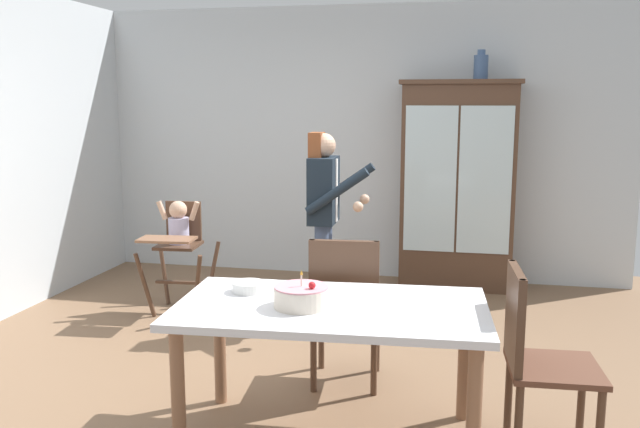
{
  "coord_description": "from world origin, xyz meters",
  "views": [
    {
      "loc": [
        1.04,
        -4.02,
        1.77
      ],
      "look_at": [
        0.03,
        0.7,
        0.95
      ],
      "focal_mm": 37.42,
      "sensor_mm": 36.0,
      "label": 1
    }
  ],
  "objects_px": {
    "adult_person": "(325,204)",
    "serving_bowl": "(249,287)",
    "dining_table": "(331,322)",
    "birthday_cake": "(302,296)",
    "china_cabinet": "(457,185)",
    "ceramic_vase": "(481,67)",
    "dining_chair_far_side": "(345,302)",
    "dining_chair_right_end": "(534,349)",
    "high_chair_with_toddler": "(178,236)"
  },
  "relations": [
    {
      "from": "dining_table",
      "to": "dining_chair_far_side",
      "type": "distance_m",
      "value": 0.66
    },
    {
      "from": "china_cabinet",
      "to": "ceramic_vase",
      "type": "xyz_separation_m",
      "value": [
        0.17,
        0.0,
        1.09
      ]
    },
    {
      "from": "adult_person",
      "to": "dining_chair_far_side",
      "type": "distance_m",
      "value": 1.32
    },
    {
      "from": "high_chair_with_toddler",
      "to": "adult_person",
      "type": "distance_m",
      "value": 1.3
    },
    {
      "from": "ceramic_vase",
      "to": "birthday_cake",
      "type": "xyz_separation_m",
      "value": [
        -0.91,
        -3.23,
        -1.29
      ]
    },
    {
      "from": "birthday_cake",
      "to": "dining_chair_right_end",
      "type": "height_order",
      "value": "dining_chair_right_end"
    },
    {
      "from": "dining_chair_far_side",
      "to": "birthday_cake",
      "type": "bearing_deg",
      "value": 77.62
    },
    {
      "from": "adult_person",
      "to": "dining_chair_right_end",
      "type": "distance_m",
      "value": 2.32
    },
    {
      "from": "high_chair_with_toddler",
      "to": "adult_person",
      "type": "relative_size",
      "value": 0.62
    },
    {
      "from": "dining_table",
      "to": "birthday_cake",
      "type": "relative_size",
      "value": 5.86
    },
    {
      "from": "dining_chair_far_side",
      "to": "dining_chair_right_end",
      "type": "xyz_separation_m",
      "value": [
        1.05,
        -0.59,
        0.0
      ]
    },
    {
      "from": "ceramic_vase",
      "to": "adult_person",
      "type": "distance_m",
      "value": 2.09
    },
    {
      "from": "high_chair_with_toddler",
      "to": "dining_table",
      "type": "distance_m",
      "value": 2.52
    },
    {
      "from": "adult_person",
      "to": "dining_chair_far_side",
      "type": "height_order",
      "value": "adult_person"
    },
    {
      "from": "ceramic_vase",
      "to": "adult_person",
      "type": "height_order",
      "value": "ceramic_vase"
    },
    {
      "from": "dining_table",
      "to": "dining_chair_far_side",
      "type": "bearing_deg",
      "value": 93.48
    },
    {
      "from": "serving_bowl",
      "to": "birthday_cake",
      "type": "bearing_deg",
      "value": -30.26
    },
    {
      "from": "ceramic_vase",
      "to": "dining_chair_far_side",
      "type": "height_order",
      "value": "ceramic_vase"
    },
    {
      "from": "dining_chair_far_side",
      "to": "serving_bowl",
      "type": "bearing_deg",
      "value": 44.59
    },
    {
      "from": "adult_person",
      "to": "dining_chair_right_end",
      "type": "height_order",
      "value": "adult_person"
    },
    {
      "from": "serving_bowl",
      "to": "ceramic_vase",
      "type": "bearing_deg",
      "value": 67.52
    },
    {
      "from": "birthday_cake",
      "to": "dining_chair_far_side",
      "type": "bearing_deg",
      "value": 82.14
    },
    {
      "from": "china_cabinet",
      "to": "birthday_cake",
      "type": "xyz_separation_m",
      "value": [
        -0.73,
        -3.23,
        -0.19
      ]
    },
    {
      "from": "high_chair_with_toddler",
      "to": "adult_person",
      "type": "height_order",
      "value": "adult_person"
    },
    {
      "from": "china_cabinet",
      "to": "dining_table",
      "type": "xyz_separation_m",
      "value": [
        -0.59,
        -3.16,
        -0.34
      ]
    },
    {
      "from": "adult_person",
      "to": "high_chair_with_toddler",
      "type": "bearing_deg",
      "value": 87.12
    },
    {
      "from": "ceramic_vase",
      "to": "dining_chair_far_side",
      "type": "distance_m",
      "value": 3.05
    },
    {
      "from": "dining_chair_far_side",
      "to": "high_chair_with_toddler",
      "type": "bearing_deg",
      "value": -41.43
    },
    {
      "from": "birthday_cake",
      "to": "high_chair_with_toddler",
      "type": "bearing_deg",
      "value": 128.29
    },
    {
      "from": "dining_table",
      "to": "serving_bowl",
      "type": "distance_m",
      "value": 0.52
    },
    {
      "from": "china_cabinet",
      "to": "dining_chair_right_end",
      "type": "xyz_separation_m",
      "value": [
        0.42,
        -3.1,
        -0.43
      ]
    },
    {
      "from": "dining_table",
      "to": "birthday_cake",
      "type": "distance_m",
      "value": 0.21
    },
    {
      "from": "dining_chair_far_side",
      "to": "dining_chair_right_end",
      "type": "relative_size",
      "value": 1.0
    },
    {
      "from": "high_chair_with_toddler",
      "to": "adult_person",
      "type": "bearing_deg",
      "value": -6.56
    },
    {
      "from": "adult_person",
      "to": "dining_table",
      "type": "bearing_deg",
      "value": -168.58
    },
    {
      "from": "adult_person",
      "to": "serving_bowl",
      "type": "relative_size",
      "value": 8.5
    },
    {
      "from": "dining_chair_far_side",
      "to": "dining_chair_right_end",
      "type": "height_order",
      "value": "same"
    },
    {
      "from": "dining_table",
      "to": "dining_chair_right_end",
      "type": "height_order",
      "value": "dining_chair_right_end"
    },
    {
      "from": "ceramic_vase",
      "to": "serving_bowl",
      "type": "bearing_deg",
      "value": -112.48
    },
    {
      "from": "dining_chair_far_side",
      "to": "dining_table",
      "type": "bearing_deg",
      "value": 88.95
    },
    {
      "from": "china_cabinet",
      "to": "dining_table",
      "type": "distance_m",
      "value": 3.23
    },
    {
      "from": "high_chair_with_toddler",
      "to": "serving_bowl",
      "type": "height_order",
      "value": "high_chair_with_toddler"
    },
    {
      "from": "china_cabinet",
      "to": "high_chair_with_toddler",
      "type": "bearing_deg",
      "value": -150.62
    },
    {
      "from": "china_cabinet",
      "to": "serving_bowl",
      "type": "bearing_deg",
      "value": -109.64
    },
    {
      "from": "dining_chair_right_end",
      "to": "serving_bowl",
      "type": "bearing_deg",
      "value": 83.91
    },
    {
      "from": "adult_person",
      "to": "dining_table",
      "type": "relative_size",
      "value": 0.93
    },
    {
      "from": "china_cabinet",
      "to": "adult_person",
      "type": "distance_m",
      "value": 1.66
    },
    {
      "from": "dining_chair_far_side",
      "to": "ceramic_vase",
      "type": "bearing_deg",
      "value": -112.32
    },
    {
      "from": "adult_person",
      "to": "birthday_cake",
      "type": "relative_size",
      "value": 5.47
    },
    {
      "from": "high_chair_with_toddler",
      "to": "dining_chair_far_side",
      "type": "xyz_separation_m",
      "value": [
        1.64,
        -1.23,
        -0.1
      ]
    }
  ]
}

